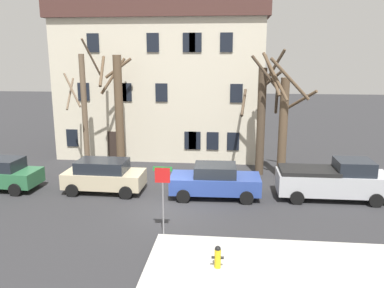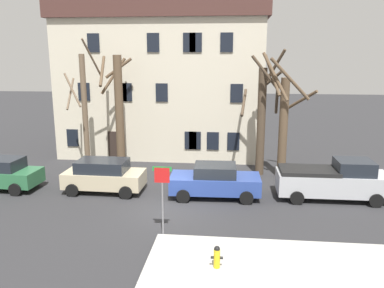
% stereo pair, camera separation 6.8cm
% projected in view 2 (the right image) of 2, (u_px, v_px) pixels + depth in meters
% --- Properties ---
extents(ground_plane, '(120.00, 120.00, 0.00)m').
position_uv_depth(ground_plane, '(170.00, 209.00, 18.61)').
color(ground_plane, '#2D2D30').
extents(building_main, '(14.81, 8.62, 11.07)m').
position_uv_depth(building_main, '(165.00, 77.00, 29.59)').
color(building_main, beige).
rests_on(building_main, ground_plane).
extents(tree_bare_near, '(2.18, 1.91, 8.16)m').
position_uv_depth(tree_bare_near, '(84.00, 111.00, 23.94)').
color(tree_bare_near, brown).
rests_on(tree_bare_near, ground_plane).
extents(tree_bare_mid, '(1.92, 2.38, 7.23)m').
position_uv_depth(tree_bare_mid, '(119.00, 110.00, 24.31)').
color(tree_bare_mid, brown).
rests_on(tree_bare_mid, ground_plane).
extents(tree_bare_far, '(2.58, 2.31, 7.57)m').
position_uv_depth(tree_bare_far, '(262.00, 116.00, 23.39)').
color(tree_bare_far, '#4C3D2D').
rests_on(tree_bare_far, ground_plane).
extents(tree_bare_end, '(3.32, 3.31, 7.38)m').
position_uv_depth(tree_bare_end, '(283.00, 120.00, 22.83)').
color(tree_bare_end, brown).
rests_on(tree_bare_end, ground_plane).
extents(car_beige_wagon, '(4.24, 2.16, 1.76)m').
position_uv_depth(car_beige_wagon, '(104.00, 175.00, 20.88)').
color(car_beige_wagon, '#C6B793').
rests_on(car_beige_wagon, ground_plane).
extents(car_blue_sedan, '(4.66, 2.23, 1.73)m').
position_uv_depth(car_blue_sedan, '(215.00, 181.00, 20.10)').
color(car_blue_sedan, '#2D4799').
rests_on(car_blue_sedan, ground_plane).
extents(pickup_truck_silver, '(5.53, 2.15, 2.08)m').
position_uv_depth(pickup_truck_silver, '(333.00, 180.00, 19.76)').
color(pickup_truck_silver, '#B7BABF').
rests_on(pickup_truck_silver, ground_plane).
extents(fire_hydrant, '(0.42, 0.22, 0.79)m').
position_uv_depth(fire_hydrant, '(217.00, 256.00, 13.19)').
color(fire_hydrant, gold).
rests_on(fire_hydrant, sidewalk_slab).
extents(street_sign_pole, '(0.76, 0.07, 2.94)m').
position_uv_depth(street_sign_pole, '(162.00, 188.00, 15.38)').
color(street_sign_pole, slate).
rests_on(street_sign_pole, ground_plane).
extents(bicycle_leaning, '(1.63, 0.72, 1.03)m').
position_uv_depth(bicycle_leaning, '(83.00, 171.00, 23.63)').
color(bicycle_leaning, black).
rests_on(bicycle_leaning, ground_plane).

